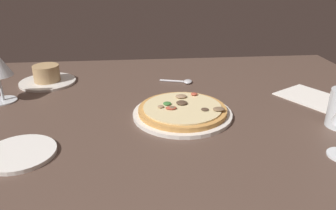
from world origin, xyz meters
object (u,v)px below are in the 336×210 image
(ramekin_on_saucer, at_px, (47,77))
(spoon, at_px, (184,81))
(side_plate, at_px, (20,153))
(pizza_main, at_px, (183,111))
(paper_menu, at_px, (312,98))

(ramekin_on_saucer, distance_m, spoon, 0.46)
(side_plate, height_order, spoon, spoon)
(pizza_main, relative_size, ramekin_on_saucer, 1.43)
(side_plate, bearing_deg, ramekin_on_saucer, 96.14)
(pizza_main, height_order, spoon, pizza_main)
(paper_menu, bearing_deg, ramekin_on_saucer, 135.24)
(paper_menu, distance_m, spoon, 0.40)
(ramekin_on_saucer, height_order, side_plate, ramekin_on_saucer)
(pizza_main, xyz_separation_m, paper_menu, (0.40, 0.08, -0.01))
(ramekin_on_saucer, xyz_separation_m, paper_menu, (0.82, -0.21, -0.02))
(side_plate, distance_m, paper_menu, 0.81)
(paper_menu, relative_size, spoon, 1.60)
(ramekin_on_saucer, relative_size, spoon, 1.63)
(pizza_main, distance_m, ramekin_on_saucer, 0.51)
(ramekin_on_saucer, relative_size, side_plate, 1.21)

